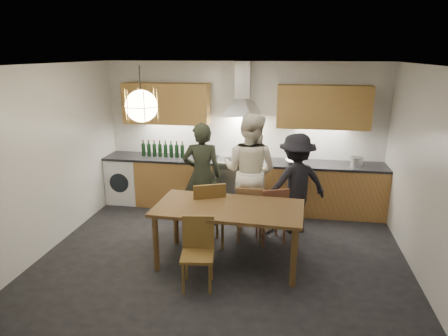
% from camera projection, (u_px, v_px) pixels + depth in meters
% --- Properties ---
extents(ground, '(5.00, 5.00, 0.00)m').
position_uv_depth(ground, '(222.00, 260.00, 5.49)').
color(ground, black).
rests_on(ground, ground).
extents(room_shell, '(5.02, 4.52, 2.61)m').
position_uv_depth(room_shell, '(222.00, 138.00, 5.01)').
color(room_shell, white).
rests_on(room_shell, ground).
extents(counter_run, '(5.00, 0.62, 0.90)m').
position_uv_depth(counter_run, '(242.00, 184.00, 7.20)').
color(counter_run, '#B78446').
rests_on(counter_run, ground).
extents(range_stove, '(0.90, 0.60, 0.92)m').
position_uv_depth(range_stove, '(240.00, 185.00, 7.20)').
color(range_stove, silver).
rests_on(range_stove, ground).
extents(wall_fixtures, '(4.30, 0.54, 1.10)m').
position_uv_depth(wall_fixtures, '(242.00, 105.00, 6.92)').
color(wall_fixtures, tan).
rests_on(wall_fixtures, ground).
extents(pendant_lamp, '(0.43, 0.43, 0.70)m').
position_uv_depth(pendant_lamp, '(141.00, 106.00, 4.97)').
color(pendant_lamp, black).
rests_on(pendant_lamp, ground).
extents(dining_table, '(1.96, 1.05, 0.81)m').
position_uv_depth(dining_table, '(229.00, 213.00, 5.23)').
color(dining_table, brown).
rests_on(dining_table, ground).
extents(chair_back_left, '(0.59, 0.59, 1.01)m').
position_uv_depth(chair_back_left, '(208.00, 211.00, 5.67)').
color(chair_back_left, brown).
rests_on(chair_back_left, ground).
extents(chair_back_mid, '(0.41, 0.41, 0.88)m').
position_uv_depth(chair_back_mid, '(250.00, 210.00, 5.88)').
color(chair_back_mid, brown).
rests_on(chair_back_mid, ground).
extents(chair_back_right, '(0.52, 0.52, 0.88)m').
position_uv_depth(chair_back_right, '(273.00, 212.00, 5.83)').
color(chair_back_right, brown).
rests_on(chair_back_right, ground).
extents(chair_front, '(0.44, 0.44, 0.86)m').
position_uv_depth(chair_front, '(198.00, 247.00, 4.81)').
color(chair_front, brown).
rests_on(chair_front, ground).
extents(person_left, '(0.67, 0.48, 1.70)m').
position_uv_depth(person_left, '(202.00, 175.00, 6.39)').
color(person_left, black).
rests_on(person_left, ground).
extents(person_mid, '(1.08, 0.96, 1.86)m').
position_uv_depth(person_mid, '(250.00, 171.00, 6.32)').
color(person_mid, '#EEE5CD').
rests_on(person_mid, ground).
extents(person_right, '(1.17, 0.96, 1.57)m').
position_uv_depth(person_right, '(296.00, 184.00, 6.19)').
color(person_right, black).
rests_on(person_right, ground).
extents(mixing_bowl, '(0.39, 0.39, 0.08)m').
position_uv_depth(mixing_bowl, '(294.00, 162.00, 6.84)').
color(mixing_bowl, '#A9A9AD').
rests_on(mixing_bowl, counter_run).
extents(stock_pot, '(0.26, 0.26, 0.14)m').
position_uv_depth(stock_pot, '(357.00, 162.00, 6.73)').
color(stock_pot, silver).
rests_on(stock_pot, counter_run).
extents(wine_bottles, '(0.81, 0.07, 0.30)m').
position_uv_depth(wine_bottles, '(163.00, 149.00, 7.29)').
color(wine_bottles, black).
rests_on(wine_bottles, counter_run).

